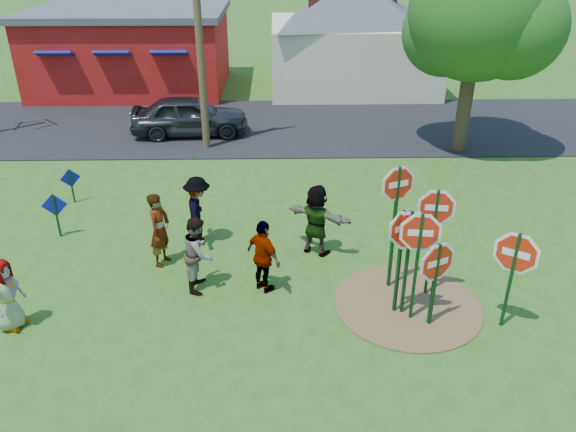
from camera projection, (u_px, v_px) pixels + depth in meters
The scene contains 23 objects.
ground at pixel (206, 282), 13.07m from camera, with size 120.00×120.00×0.00m, color #295618.
road at pixel (236, 126), 23.28m from camera, with size 120.00×7.50×0.04m, color black.
dirt_patch at pixel (407, 304), 12.26m from camera, with size 3.20×3.20×0.03m, color brown.
red_building at pixel (133, 48), 28.06m from camera, with size 9.40×7.69×3.90m.
cream_house at pixel (353, 28), 27.83m from camera, with size 9.40×9.40×6.50m.
stop_sign_a at pixel (409, 240), 11.22m from camera, with size 1.17×0.08×2.58m.
stop_sign_b at pixel (397, 197), 11.86m from camera, with size 0.99×0.40×3.11m.
stop_sign_c at pixel (419, 243), 11.03m from camera, with size 1.11×0.15×2.62m.
stop_sign_d at pixel (435, 217), 11.74m from camera, with size 1.06×0.19×2.71m.
stop_sign_e at pixel (436, 268), 11.05m from camera, with size 1.03×0.51×2.08m.
stop_sign_f at pixel (515, 259), 10.93m from camera, with size 1.00×0.68×2.32m.
stop_sign_g at pixel (401, 239), 11.24m from camera, with size 0.85×0.56×2.56m.
blue_diamond_c at pixel (56, 210), 14.65m from camera, with size 0.64×0.16×1.25m.
blue_diamond_d at pixel (71, 182), 16.54m from camera, with size 0.52×0.30×1.08m.
person_a at pixel (6, 294), 11.25m from camera, with size 0.78×0.51×1.60m, color #394D83.
person_b at pixel (160, 230), 13.39m from camera, with size 0.68×0.44×1.86m, color #237A6A.
person_c at pixel (199, 253), 12.51m from camera, with size 0.86×0.67×1.76m, color brown.
person_d at pixel (198, 211), 14.30m from camera, with size 1.18×0.68×1.83m, color #343539.
person_e at pixel (264, 257), 12.38m from camera, with size 1.03×0.43×1.75m, color #533762.
person_f at pixel (317, 220), 13.84m from camera, with size 1.71×0.55×1.85m, color #235436.
suv at pixel (190, 115), 21.93m from camera, with size 1.81×4.49×1.53m, color #313035.
utility_pole at pixel (198, 23), 18.95m from camera, with size 1.98×0.85×8.50m.
leafy_tree at pixel (481, 19), 18.66m from camera, with size 5.07×4.62×7.20m.
Camera 1 is at (1.68, -10.95, 7.34)m, focal length 35.00 mm.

